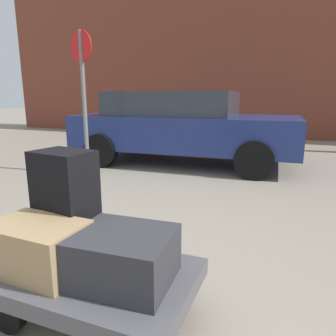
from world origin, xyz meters
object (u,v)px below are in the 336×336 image
at_px(no_parking_sign, 83,88).
at_px(suitcase_black_rear_left, 66,200).
at_px(luggage_cart, 92,281).
at_px(parked_car, 182,126).
at_px(duffel_bag_tan_front_right, 38,247).
at_px(suitcase_charcoal_front_left, 123,257).

bearing_deg(no_parking_sign, suitcase_black_rear_left, -56.05).
xyz_separation_m(luggage_cart, parked_car, (-1.03, 4.55, 0.49)).
xyz_separation_m(duffel_bag_tan_front_right, suitcase_black_rear_left, (-0.04, 0.30, 0.18)).
xyz_separation_m(luggage_cart, duffel_bag_tan_front_right, (-0.27, -0.11, 0.22)).
distance_m(duffel_bag_tan_front_right, suitcase_charcoal_front_left, 0.51).
distance_m(suitcase_black_rear_left, no_parking_sign, 3.54).
height_order(luggage_cart, parked_car, parked_car).
xyz_separation_m(suitcase_charcoal_front_left, suitcase_black_rear_left, (-0.53, 0.20, 0.19)).
bearing_deg(suitcase_charcoal_front_left, no_parking_sign, 125.26).
xyz_separation_m(duffel_bag_tan_front_right, no_parking_sign, (-1.96, 3.16, 0.98)).
bearing_deg(suitcase_charcoal_front_left, parked_car, 101.91).
distance_m(suitcase_charcoal_front_left, no_parking_sign, 4.05).
bearing_deg(suitcase_black_rear_left, suitcase_charcoal_front_left, -13.09).
height_order(duffel_bag_tan_front_right, suitcase_charcoal_front_left, duffel_bag_tan_front_right).
height_order(duffel_bag_tan_front_right, suitcase_black_rear_left, suitcase_black_rear_left).
distance_m(duffel_bag_tan_front_right, parked_car, 4.73).
height_order(suitcase_charcoal_front_left, suitcase_black_rear_left, suitcase_black_rear_left).
bearing_deg(duffel_bag_tan_front_right, luggage_cart, 24.50).
bearing_deg(luggage_cart, no_parking_sign, 126.25).
relative_size(luggage_cart, duffel_bag_tan_front_right, 2.26).
distance_m(duffel_bag_tan_front_right, suitcase_black_rear_left, 0.35).
bearing_deg(parked_car, suitcase_charcoal_front_left, -74.59).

